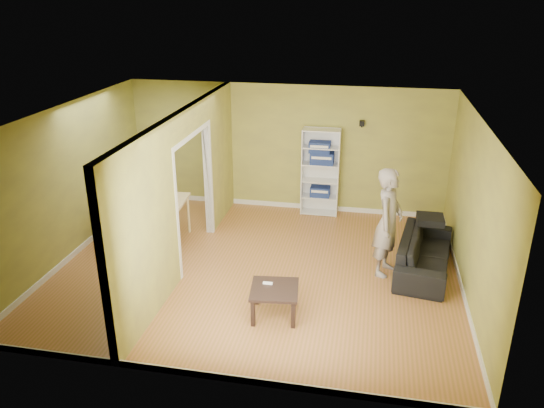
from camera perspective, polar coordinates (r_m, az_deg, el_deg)
The scene contains 15 objects.
room_shell at distance 8.34m, azimuth -1.61°, elevation 0.86°, with size 6.50×6.50×6.50m.
partition at distance 8.67m, azimuth -9.38°, elevation 1.40°, with size 0.22×5.50×2.60m, color #B3B445, non-canonical shape.
wall_speaker at distance 10.56m, azimuth 9.65°, elevation 8.55°, with size 0.10×0.10×0.10m, color black.
sofa at distance 9.08m, azimuth 16.15°, elevation -4.57°, with size 0.86×2.01×0.76m, color #28282A.
person at distance 8.54m, azimuth 12.47°, elevation -0.98°, with size 0.60×0.76×2.10m, color slate.
bookshelf at distance 10.79m, azimuth 5.25°, elevation 3.50°, with size 0.75×0.33×1.79m.
paper_box_navy_a at distance 10.89m, azimuth 5.20°, elevation 1.36°, with size 0.39×0.26×0.20m, color navy.
paper_box_navy_b at distance 10.65m, azimuth 5.42°, elevation 4.96°, with size 0.46×0.30×0.24m, color navy.
paper_box_navy_c at distance 10.60m, azimuth 5.16°, elevation 6.02°, with size 0.42×0.27×0.21m, color navy.
coffee_table at distance 7.54m, azimuth 0.27°, elevation -9.50°, with size 0.66×0.66×0.44m.
game_controller at distance 7.60m, azimuth -0.45°, elevation -8.51°, with size 0.14×0.04×0.03m, color white.
dining_table at distance 9.85m, azimuth -12.92°, elevation 0.06°, with size 1.27×0.85×0.80m.
chair_left at distance 10.26m, azimuth -16.62°, elevation -0.65°, with size 0.47×0.47×1.02m, color tan, non-canonical shape.
chair_near at distance 9.42m, azimuth -14.29°, elevation -2.62°, with size 0.45×0.45×0.98m, color tan, non-canonical shape.
chair_far at distance 10.44m, azimuth -11.68°, elevation 0.13°, with size 0.45×0.45×0.99m, color #D2B482, non-canonical shape.
Camera 1 is at (1.71, -7.58, 4.33)m, focal length 35.00 mm.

